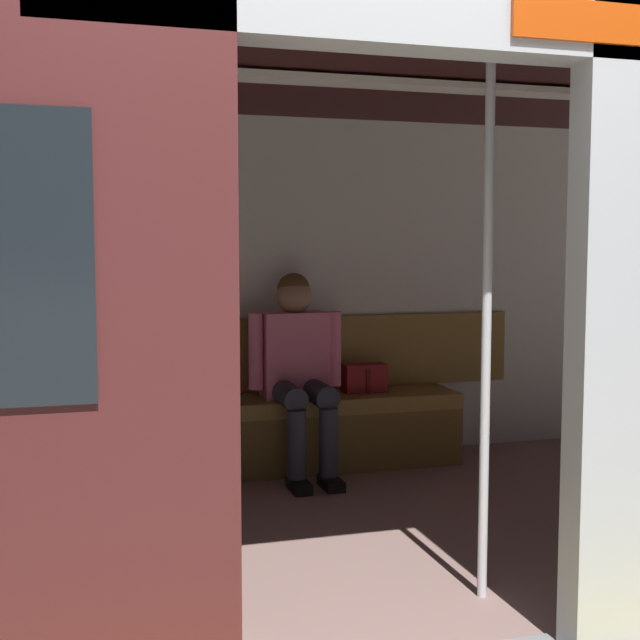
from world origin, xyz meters
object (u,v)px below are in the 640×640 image
(person_seated, at_px, (298,361))
(handbag, at_px, (364,378))
(train_car, at_px, (282,208))
(bench_seat, at_px, (250,417))
(book, at_px, (225,397))
(grab_pole_door, at_px, (229,334))
(grab_pole_far, at_px, (486,325))

(person_seated, distance_m, handbag, 0.49)
(train_car, relative_size, bench_seat, 2.52)
(person_seated, bearing_deg, train_car, 71.58)
(train_car, relative_size, book, 29.09)
(handbag, bearing_deg, grab_pole_door, 59.60)
(train_car, relative_size, grab_pole_far, 3.08)
(train_car, xyz_separation_m, person_seated, (-0.35, -1.05, -0.83))
(bench_seat, height_order, book, book)
(grab_pole_door, height_order, grab_pole_far, same)
(person_seated, xyz_separation_m, book, (0.40, -0.12, -0.21))
(train_car, xyz_separation_m, grab_pole_door, (0.41, 0.88, -0.45))
(train_car, distance_m, book, 1.56)
(grab_pole_far, bearing_deg, book, -72.92)
(train_car, distance_m, handbag, 1.72)
(book, bearing_deg, train_car, 84.04)
(person_seated, distance_m, book, 0.47)
(bench_seat, distance_m, handbag, 0.75)
(bench_seat, relative_size, grab_pole_door, 1.22)
(handbag, bearing_deg, bench_seat, 5.75)
(book, distance_m, grab_pole_far, 2.18)
(grab_pole_far, bearing_deg, grab_pole_door, 2.35)
(person_seated, bearing_deg, handbag, -164.40)
(handbag, height_order, grab_pole_door, grab_pole_door)
(book, bearing_deg, person_seated, 154.91)
(handbag, relative_size, grab_pole_door, 0.13)
(book, bearing_deg, grab_pole_door, 71.62)
(person_seated, height_order, grab_pole_door, grab_pole_door)
(handbag, distance_m, book, 0.86)
(book, xyz_separation_m, grab_pole_door, (0.35, 2.05, 0.59))
(person_seated, bearing_deg, grab_pole_far, 96.45)
(person_seated, relative_size, handbag, 4.48)
(train_car, relative_size, person_seated, 5.49)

